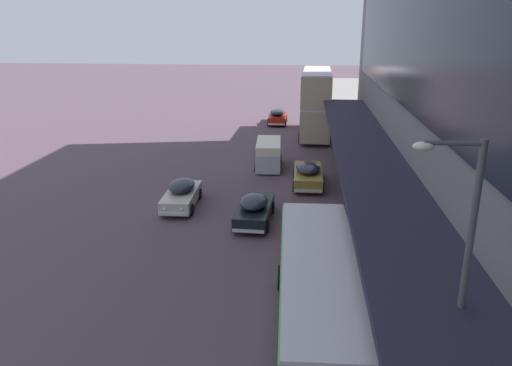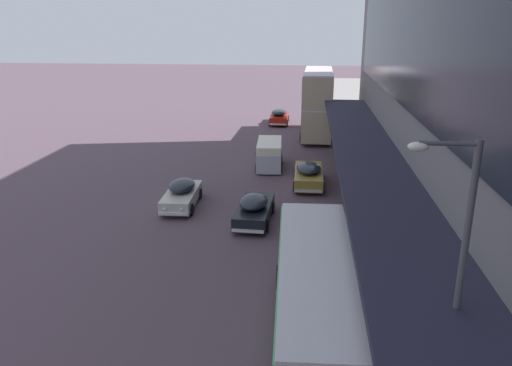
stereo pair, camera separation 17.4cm
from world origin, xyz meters
The scene contains 9 objects.
transit_bus_kerbside_front centered at (4.29, 40.42, 3.25)m, with size 3.00×10.01×6.02m.
transit_bus_kerbside_rear centered at (3.88, 8.49, 1.78)m, with size 3.05×10.24×3.08m.
sedan_lead_mid centered at (0.49, 45.93, 0.76)m, with size 1.93×4.72×1.55m.
sedan_lead_near centered at (0.73, 18.82, 0.74)m, with size 1.97×4.60×1.51m.
sedan_second_mid centered at (-3.70, 20.80, 0.74)m, with size 1.92×4.54×1.51m.
sedan_far_back centered at (3.59, 25.41, 0.75)m, with size 1.95×4.87×1.51m.
vw_van centered at (0.71, 29.44, 1.10)m, with size 2.06×4.63×1.96m.
street_lamp centered at (6.71, 4.41, 4.63)m, with size 1.50×0.28×7.80m.
fire_hydrant centered at (6.32, 9.70, 0.49)m, with size 0.20×0.40×0.70m.
Camera 2 is at (3.37, -5.84, 10.22)m, focal length 35.00 mm.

